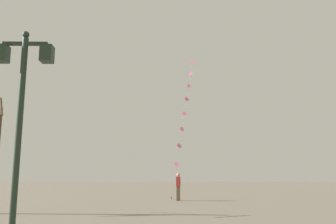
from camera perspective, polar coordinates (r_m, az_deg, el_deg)
The scene contains 4 objects.
ground_plane at distance 21.78m, azimuth -3.46°, elevation -14.09°, with size 160.00×160.00×0.00m, color #756B5B.
twin_lantern_lamp_post at distance 8.93m, azimuth -22.16°, elevation 2.78°, with size 1.33×0.28×4.89m.
kite_train at distance 29.31m, azimuth 2.60°, elevation -0.38°, with size 2.48×8.15×12.35m.
kite_flyer at distance 23.12m, azimuth 1.65°, elevation -11.63°, with size 0.30×0.62×1.71m.
Camera 1 is at (0.92, -1.71, 1.49)m, focal length 38.50 mm.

